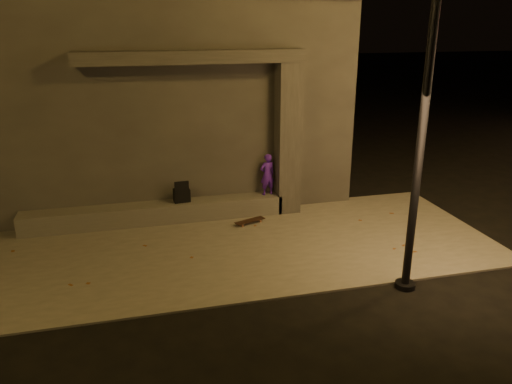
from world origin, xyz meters
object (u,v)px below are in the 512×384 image
object	(u,v)px
column	(288,139)
backpack	(182,194)
skateboarder	(267,174)
skateboard	(250,221)
street_lamp_0	(429,70)

from	to	relation	value
column	backpack	xyz separation A→B (m)	(-2.58, 0.00, -1.17)
skateboarder	skateboard	distance (m)	1.25
street_lamp_0	column	bearing A→B (deg)	102.82
backpack	skateboarder	bearing A→B (deg)	-5.07
skateboard	backpack	bearing A→B (deg)	136.13
skateboard	street_lamp_0	distance (m)	5.46
skateboarder	backpack	bearing A→B (deg)	-11.63
skateboarder	column	bearing A→B (deg)	168.37
skateboarder	skateboard	bearing A→B (deg)	36.09
skateboard	skateboarder	bearing A→B (deg)	27.46
skateboard	street_lamp_0	bearing A→B (deg)	-79.91
skateboarder	street_lamp_0	bearing A→B (deg)	97.62
column	backpack	distance (m)	2.83
backpack	skateboard	xyz separation A→B (m)	(1.49, -0.65, -0.56)
column	skateboard	xyz separation A→B (m)	(-1.09, -0.65, -1.73)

